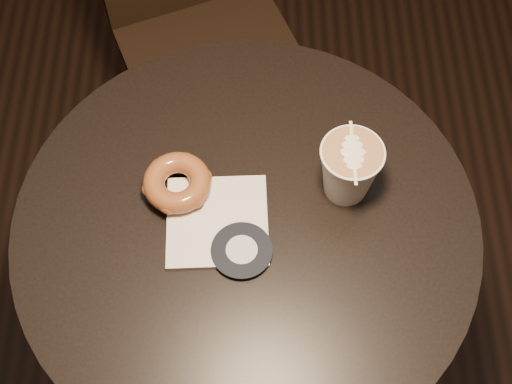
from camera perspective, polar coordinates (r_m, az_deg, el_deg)
cafe_table at (r=1.24m, az=-0.68°, el=-6.47°), size 0.70×0.70×0.75m
pastry_bag at (r=1.06m, az=-3.11°, el=-2.36°), size 0.15×0.15×0.01m
doughnut at (r=1.07m, az=-6.33°, el=0.76°), size 0.10×0.10×0.03m
latte_cup at (r=1.05m, az=7.44°, el=1.73°), size 0.09×0.09×0.10m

